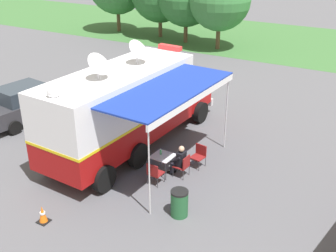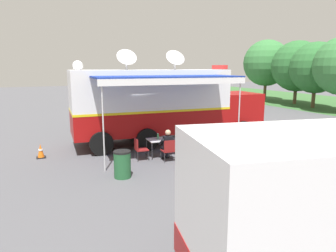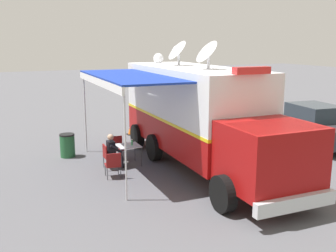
# 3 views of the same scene
# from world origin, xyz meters

# --- Properties ---
(ground_plane) EXTENTS (100.00, 100.00, 0.00)m
(ground_plane) POSITION_xyz_m (0.00, 0.00, 0.00)
(ground_plane) COLOR #515156
(grass_verge) EXTENTS (80.00, 14.00, 0.01)m
(grass_verge) POSITION_xyz_m (0.00, 22.62, 0.00)
(grass_verge) COLOR #386633
(grass_verge) RESTS_ON ground
(lot_stripe) EXTENTS (0.38, 4.80, 0.01)m
(lot_stripe) POSITION_xyz_m (-2.06, 0.28, 0.00)
(lot_stripe) COLOR silver
(lot_stripe) RESTS_ON ground
(command_truck) EXTENTS (5.16, 9.61, 4.53)m
(command_truck) POSITION_xyz_m (0.07, 0.75, 1.95)
(command_truck) COLOR #9E0F0F
(command_truck) RESTS_ON ground
(folding_table) EXTENTS (0.84, 0.84, 0.73)m
(folding_table) POSITION_xyz_m (2.28, -0.52, 0.67)
(folding_table) COLOR silver
(folding_table) RESTS_ON ground
(water_bottle) EXTENTS (0.07, 0.07, 0.22)m
(water_bottle) POSITION_xyz_m (2.16, -0.46, 0.83)
(water_bottle) COLOR #3F9959
(water_bottle) RESTS_ON folding_table
(folding_chair_at_table) EXTENTS (0.51, 0.51, 0.87)m
(folding_chair_at_table) POSITION_xyz_m (3.08, -0.38, 0.51)
(folding_chair_at_table) COLOR maroon
(folding_chair_at_table) RESTS_ON ground
(folding_chair_beside_table) EXTENTS (0.51, 0.51, 0.87)m
(folding_chair_beside_table) POSITION_xyz_m (2.42, -1.37, 0.51)
(folding_chair_beside_table) COLOR maroon
(folding_chair_beside_table) RESTS_ON ground
(folding_chair_spare_by_truck) EXTENTS (0.55, 0.55, 0.87)m
(folding_chair_spare_by_truck) POSITION_xyz_m (3.24, 0.62, 0.51)
(folding_chair_spare_by_truck) COLOR maroon
(folding_chair_spare_by_truck) RESTS_ON ground
(seated_responder) EXTENTS (0.68, 0.57, 1.25)m
(seated_responder) POSITION_xyz_m (2.89, -0.37, 0.65)
(seated_responder) COLOR black
(seated_responder) RESTS_ON ground
(trash_bin) EXTENTS (0.57, 0.57, 0.91)m
(trash_bin) POSITION_xyz_m (4.05, -2.50, 0.46)
(trash_bin) COLOR #235B33
(trash_bin) RESTS_ON ground
(traffic_cone) EXTENTS (0.36, 0.36, 0.58)m
(traffic_cone) POSITION_xyz_m (0.51, -4.93, 0.28)
(traffic_cone) COLOR black
(traffic_cone) RESTS_ON ground
(car_behind_truck) EXTENTS (2.45, 4.41, 1.76)m
(car_behind_truck) POSITION_xyz_m (-5.90, 0.43, 0.88)
(car_behind_truck) COLOR #2D2D33
(car_behind_truck) RESTS_ON ground
(tree_far_right) EXTENTS (4.62, 4.62, 6.03)m
(tree_far_right) POSITION_xyz_m (-3.35, 17.54, 3.71)
(tree_far_right) COLOR brown
(tree_far_right) RESTS_ON ground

